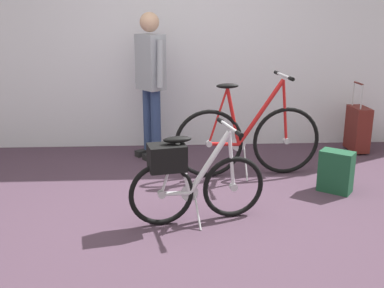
{
  "coord_description": "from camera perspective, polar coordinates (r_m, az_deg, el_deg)",
  "views": [
    {
      "loc": [
        -0.18,
        -3.35,
        1.6
      ],
      "look_at": [
        0.02,
        0.3,
        0.55
      ],
      "focal_mm": 42.6,
      "sensor_mm": 36.0,
      "label": 1
    }
  ],
  "objects": [
    {
      "name": "backpack_on_floor",
      "position": [
        4.42,
        17.6,
        -3.32
      ],
      "size": [
        0.34,
        0.32,
        0.39
      ],
      "color": "#19472D",
      "rests_on": "ground_plane"
    },
    {
      "name": "rolling_suitcase",
      "position": [
        5.75,
        20.05,
        1.84
      ],
      "size": [
        0.19,
        0.36,
        0.83
      ],
      "color": "maroon",
      "rests_on": "ground_plane"
    },
    {
      "name": "visitor_near_wall",
      "position": [
        5.12,
        -5.21,
        8.35
      ],
      "size": [
        0.39,
        0.44,
        1.61
      ],
      "color": "navy",
      "rests_on": "ground_plane"
    },
    {
      "name": "display_bike_left",
      "position": [
        4.61,
        7.02,
        0.69
      ],
      "size": [
        1.49,
        0.53,
        1.04
      ],
      "color": "black",
      "rests_on": "ground_plane"
    },
    {
      "name": "back_wall",
      "position": [
        5.56,
        -1.34,
        15.68
      ],
      "size": [
        7.07,
        0.1,
        3.13
      ],
      "primitive_type": "cube",
      "color": "silver",
      "rests_on": "ground_plane"
    },
    {
      "name": "folding_bike_foreground",
      "position": [
        3.54,
        -0.39,
        -4.15
      ],
      "size": [
        1.09,
        0.53,
        0.78
      ],
      "color": "black",
      "rests_on": "ground_plane"
    },
    {
      "name": "ground_plane",
      "position": [
        3.72,
        -0.09,
        -9.46
      ],
      "size": [
        7.07,
        7.07,
        0.0
      ],
      "primitive_type": "plane",
      "color": "#473342"
    }
  ]
}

